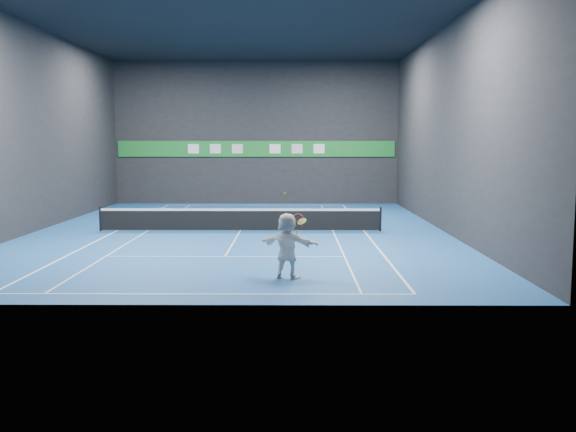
{
  "coord_description": "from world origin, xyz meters",
  "views": [
    {
      "loc": [
        2.33,
        -28.1,
        3.9
      ],
      "look_at": [
        2.17,
        -7.21,
        1.5
      ],
      "focal_mm": 40.0,
      "sensor_mm": 36.0,
      "label": 1
    }
  ],
  "objects_px": {
    "tennis_net": "(240,219)",
    "tennis_racket": "(299,220)",
    "tennis_ball": "(285,193)",
    "player": "(287,246)"
  },
  "relations": [
    {
      "from": "player",
      "to": "tennis_ball",
      "type": "relative_size",
      "value": 27.25
    },
    {
      "from": "player",
      "to": "tennis_racket",
      "type": "xyz_separation_m",
      "value": [
        0.32,
        0.05,
        0.73
      ]
    },
    {
      "from": "player",
      "to": "tennis_net",
      "type": "distance_m",
      "value": 10.17
    },
    {
      "from": "player",
      "to": "tennis_racket",
      "type": "height_order",
      "value": "tennis_racket"
    },
    {
      "from": "tennis_net",
      "to": "tennis_racket",
      "type": "relative_size",
      "value": 17.05
    },
    {
      "from": "player",
      "to": "tennis_net",
      "type": "bearing_deg",
      "value": -54.54
    },
    {
      "from": "player",
      "to": "tennis_racket",
      "type": "relative_size",
      "value": 2.6
    },
    {
      "from": "tennis_ball",
      "to": "tennis_net",
      "type": "height_order",
      "value": "tennis_ball"
    },
    {
      "from": "player",
      "to": "tennis_net",
      "type": "height_order",
      "value": "player"
    },
    {
      "from": "tennis_ball",
      "to": "tennis_racket",
      "type": "distance_m",
      "value": 0.86
    }
  ]
}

